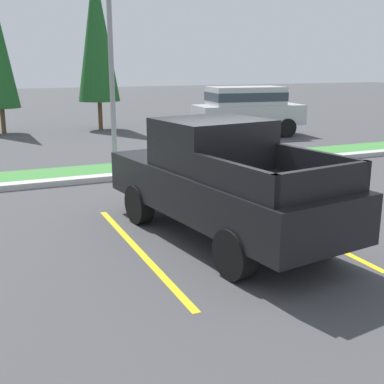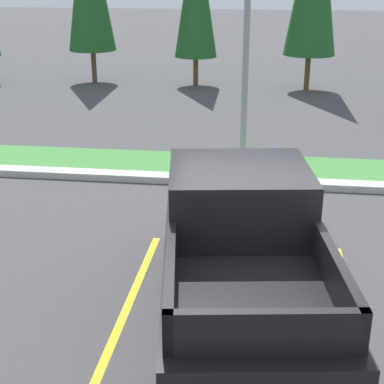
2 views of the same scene
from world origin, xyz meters
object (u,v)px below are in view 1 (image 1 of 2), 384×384
Objects in this scene: suv_distant at (247,107)px; cypress_tree_right_inner at (97,33)px; street_light at (111,30)px; pickup_truck_main at (220,181)px.

cypress_tree_right_inner is (-5.22, 4.82, 3.14)m from suv_distant.
street_light reaches higher than suv_distant.
pickup_truck_main is at bearing -96.22° from cypress_tree_right_inner.
suv_distant is (6.95, 11.12, 0.20)m from pickup_truck_main.
street_light is 10.17m from cypress_tree_right_inner.
cypress_tree_right_inner reaches higher than street_light.
pickup_truck_main is 13.12m from suv_distant.
street_light is (-0.24, 5.98, 2.86)m from pickup_truck_main.
street_light is at bearing -101.21° from cypress_tree_right_inner.
pickup_truck_main is 0.81× the size of street_light.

